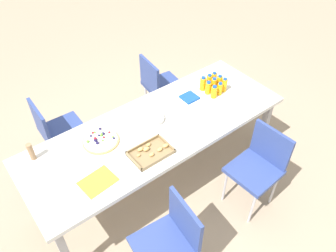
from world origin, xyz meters
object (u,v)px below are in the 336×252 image
(juice_bottle_6, at_px, (224,85))
(plate_stack, at_px, (152,118))
(juice_bottle_1, at_px, (209,81))
(napkin_stack, at_px, (190,97))
(party_table, at_px, (157,131))
(chair_far_right, at_px, (171,239))
(juice_bottle_0, at_px, (214,79))
(snack_tray, at_px, (151,152))
(juice_bottle_2, at_px, (203,84))
(chair_far_left, at_px, (260,164))
(juice_bottle_3, at_px, (219,82))
(juice_bottle_7, at_px, (220,89))
(juice_bottle_5, at_px, (208,88))
(juice_bottle_8, at_px, (214,92))
(chair_near_left, at_px, (159,84))
(chair_near_right, at_px, (56,130))
(cardboard_tube, at_px, (31,152))
(fruit_pizza, at_px, (101,140))
(paper_folder, at_px, (98,181))
(juice_bottle_4, at_px, (214,85))

(juice_bottle_6, relative_size, plate_stack, 0.71)
(juice_bottle_1, distance_m, napkin_stack, 0.28)
(party_table, relative_size, chair_far_right, 2.93)
(chair_far_right, distance_m, juice_bottle_0, 1.67)
(juice_bottle_0, distance_m, snack_tray, 1.13)
(plate_stack, bearing_deg, juice_bottle_2, -174.55)
(chair_far_left, bearing_deg, juice_bottle_3, -21.12)
(juice_bottle_7, bearing_deg, juice_bottle_5, -44.65)
(party_table, bearing_deg, chair_far_left, 127.47)
(juice_bottle_3, relative_size, juice_bottle_8, 1.13)
(snack_tray, relative_size, napkin_stack, 2.25)
(napkin_stack, bearing_deg, chair_near_left, -98.17)
(chair_near_right, xyz_separation_m, juice_bottle_6, (-1.50, 0.76, 0.30))
(juice_bottle_7, distance_m, cardboard_tube, 1.80)
(chair_far_left, distance_m, chair_far_right, 1.06)
(chair_far_left, distance_m, juice_bottle_5, 0.88)
(juice_bottle_0, bearing_deg, fruit_pizza, 0.56)
(chair_near_right, xyz_separation_m, juice_bottle_2, (-1.35, 0.61, 0.30))
(juice_bottle_0, xyz_separation_m, paper_folder, (1.55, 0.37, -0.06))
(chair_near_left, bearing_deg, chair_near_right, -84.84)
(chair_far_left, height_order, napkin_stack, chair_far_left)
(chair_near_left, relative_size, snack_tray, 2.46)
(chair_far_right, relative_size, snack_tray, 2.46)
(party_table, relative_size, chair_near_right, 2.93)
(chair_near_left, bearing_deg, juice_bottle_4, 20.14)
(chair_near_right, xyz_separation_m, plate_stack, (-0.68, 0.67, 0.25))
(chair_near_left, bearing_deg, juice_bottle_8, 13.69)
(juice_bottle_7, relative_size, plate_stack, 0.64)
(juice_bottle_7, bearing_deg, snack_tray, 12.76)
(chair_far_left, distance_m, juice_bottle_4, 0.89)
(snack_tray, distance_m, cardboard_tube, 0.94)
(cardboard_tube, relative_size, paper_folder, 0.62)
(plate_stack, bearing_deg, juice_bottle_4, 178.72)
(juice_bottle_1, xyz_separation_m, juice_bottle_8, (0.08, 0.15, -0.01))
(chair_far_left, xyz_separation_m, juice_bottle_1, (-0.20, -0.90, 0.30))
(juice_bottle_6, distance_m, juice_bottle_8, 0.15)
(juice_bottle_6, bearing_deg, chair_far_left, 70.49)
(juice_bottle_2, height_order, cardboard_tube, cardboard_tube)
(chair_near_left, relative_size, juice_bottle_4, 5.52)
(juice_bottle_6, bearing_deg, juice_bottle_5, -24.48)
(fruit_pizza, bearing_deg, juice_bottle_7, 173.59)
(juice_bottle_0, distance_m, juice_bottle_5, 0.17)
(juice_bottle_1, relative_size, napkin_stack, 0.97)
(party_table, xyz_separation_m, plate_stack, (-0.02, -0.09, 0.08))
(chair_near_left, distance_m, fruit_pizza, 1.25)
(juice_bottle_5, bearing_deg, cardboard_tube, -7.59)
(chair_near_left, bearing_deg, napkin_stack, -2.52)
(napkin_stack, bearing_deg, juice_bottle_3, 171.06)
(juice_bottle_7, bearing_deg, chair_far_left, 75.37)
(juice_bottle_6, bearing_deg, snack_tray, 12.37)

